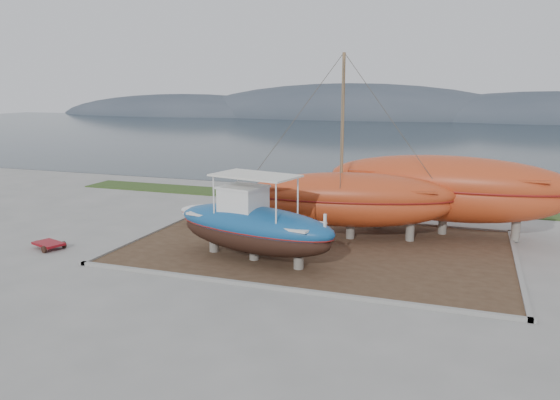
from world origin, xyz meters
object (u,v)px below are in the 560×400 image
(orange_sailboat, at_px, (353,148))
(orange_bare_hull, at_px, (444,196))
(red_trailer, at_px, (49,246))
(blue_caique, at_px, (254,218))
(white_dinghy, at_px, (214,216))

(orange_sailboat, distance_m, orange_bare_hull, 5.77)
(orange_sailboat, distance_m, red_trailer, 15.77)
(blue_caique, bearing_deg, orange_bare_hull, 57.14)
(orange_sailboat, relative_size, orange_bare_hull, 0.84)
(white_dinghy, xyz_separation_m, orange_bare_hull, (12.28, 2.56, 1.45))
(blue_caique, relative_size, red_trailer, 3.58)
(orange_sailboat, height_order, orange_bare_hull, orange_sailboat)
(orange_sailboat, bearing_deg, blue_caique, -134.88)
(blue_caique, xyz_separation_m, orange_sailboat, (3.36, 5.00, 2.73))
(blue_caique, height_order, white_dinghy, blue_caique)
(blue_caique, relative_size, orange_sailboat, 0.78)
(blue_caique, distance_m, red_trailer, 10.50)
(blue_caique, distance_m, orange_sailboat, 6.61)
(blue_caique, distance_m, orange_bare_hull, 10.85)
(orange_sailboat, bearing_deg, white_dinghy, 169.29)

